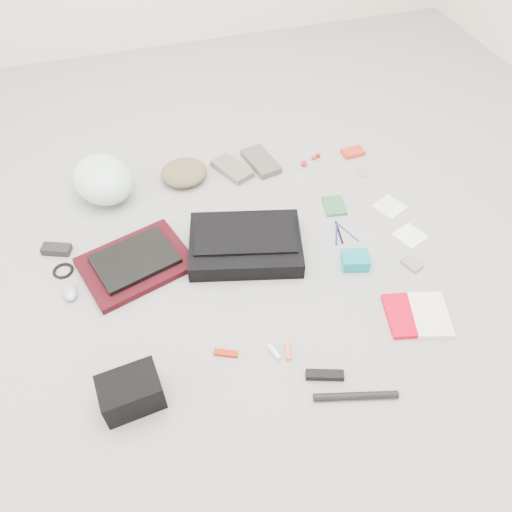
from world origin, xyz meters
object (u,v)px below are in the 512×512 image
object	(u,v)px
messenger_bag	(245,244)
bike_helmet	(103,179)
camera_bag	(131,392)
laptop	(135,259)
book_red	(404,315)
accordion_wallet	(355,260)

from	to	relation	value
messenger_bag	bike_helmet	distance (m)	0.73
camera_bag	messenger_bag	bearing A→B (deg)	38.80
laptop	book_red	xyz separation A→B (m)	(0.91, -0.54, -0.03)
messenger_bag	accordion_wallet	size ratio (longest dim) A/B	4.29
laptop	camera_bag	xyz separation A→B (m)	(-0.09, -0.58, 0.02)
laptop	camera_bag	world-z (taller)	camera_bag
bike_helmet	laptop	bearing A→B (deg)	-104.25
book_red	accordion_wallet	world-z (taller)	accordion_wallet
messenger_bag	bike_helmet	xyz separation A→B (m)	(-0.51, 0.52, 0.06)
laptop	camera_bag	size ratio (longest dim) A/B	1.62
bike_helmet	accordion_wallet	xyz separation A→B (m)	(0.91, -0.73, -0.07)
bike_helmet	accordion_wallet	bearing A→B (deg)	-60.92
bike_helmet	camera_bag	world-z (taller)	bike_helmet
laptop	bike_helmet	xyz separation A→B (m)	(-0.07, 0.47, 0.06)
laptop	bike_helmet	world-z (taller)	bike_helmet
messenger_bag	accordion_wallet	distance (m)	0.45
accordion_wallet	laptop	bearing A→B (deg)	178.99
messenger_bag	laptop	xyz separation A→B (m)	(-0.45, 0.05, 0.00)
camera_bag	accordion_wallet	distance (m)	0.99
messenger_bag	laptop	size ratio (longest dim) A/B	1.47
messenger_bag	accordion_wallet	bearing A→B (deg)	-12.52
book_red	accordion_wallet	distance (m)	0.30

